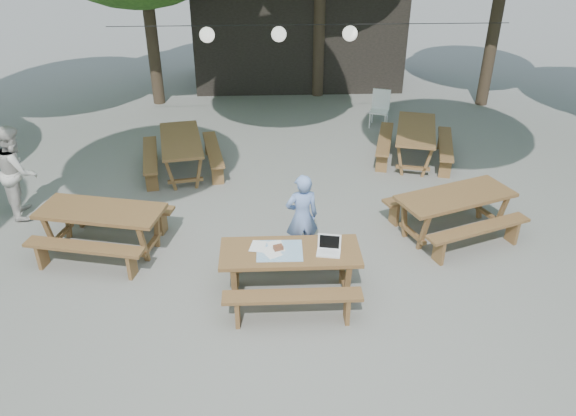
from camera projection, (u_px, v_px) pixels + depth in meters
The scene contains 13 objects.
ground at pixel (305, 284), 8.52m from camera, with size 80.00×80.00×0.00m, color #64645F.
pavilion at pixel (298, 34), 16.96m from camera, with size 6.00×3.00×2.80m, color black.
main_picnic_table at pixel (290, 271), 8.14m from camera, with size 2.00×1.58×0.75m.
picnic_table_nw at pixel (104, 229), 9.17m from camera, with size 2.20×1.96×0.75m.
picnic_table_ne at pixel (453, 213), 9.61m from camera, with size 2.34×2.15×0.75m.
picnic_table_far_w at pixel (182, 155), 11.72m from camera, with size 1.89×2.15×0.75m.
picnic_table_far_e at pixel (415, 144), 12.23m from camera, with size 2.01×2.24×0.75m.
woman at pixel (302, 217), 8.84m from camera, with size 0.53×0.35×1.46m, color #7694D7.
second_person at pixel (17, 171), 9.99m from camera, with size 0.83×0.64×1.70m, color silver.
plastic_chair at pixel (379, 116), 14.08m from camera, with size 0.56×0.56×0.90m.
laptop at pixel (329, 248), 7.92m from camera, with size 0.37×0.32×0.24m.
tabletop_clutter at pixel (278, 250), 7.96m from camera, with size 0.77×0.56×0.08m.
paper_lanterns at pixel (279, 34), 12.53m from camera, with size 9.00×0.34×0.38m.
Camera 1 is at (-0.57, -6.82, 5.22)m, focal length 35.00 mm.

